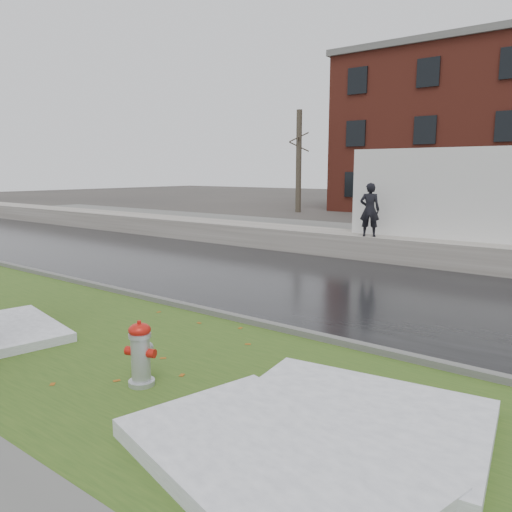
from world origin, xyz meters
The scene contains 14 objects.
ground centered at (0.00, 0.00, 0.00)m, with size 120.00×120.00×0.00m, color #47423D.
verge centered at (0.00, -1.25, 0.02)m, with size 60.00×4.50×0.04m, color #304E1A.
road centered at (0.00, 4.50, 0.01)m, with size 60.00×7.00×0.03m, color black.
parking_lot centered at (0.00, 13.00, 0.01)m, with size 60.00×9.00×0.03m, color slate.
curb centered at (0.00, 1.00, 0.07)m, with size 60.00×0.15×0.14m, color slate.
snowbank centered at (0.00, 8.70, 0.38)m, with size 60.00×1.60×0.75m, color #B0A9A0.
bg_tree_left centered at (-12.00, 22.00, 3.33)m, with size 1.40×1.62×6.50m.
bg_tree_center centered at (-6.00, 26.00, 3.33)m, with size 1.40×1.62×6.50m.
fire_hydrant centered at (1.00, -1.81, 0.48)m, with size 0.41×0.39×0.83m.
box_truck centered at (2.19, 9.99, 1.76)m, with size 10.02×2.66×3.33m.
worker centered at (-0.59, 8.10, 1.54)m, with size 0.58×0.38×1.58m, color black.
snow_patch_near centered at (3.57, -1.10, 0.12)m, with size 2.60×2.00×0.16m, color white.
snow_patch_far centered at (-2.30, -1.96, 0.11)m, with size 2.20×1.60×0.14m, color white.
snow_patch_side centered at (3.31, -2.27, 0.13)m, with size 2.80×1.80×0.18m, color white.
Camera 1 is at (5.70, -5.60, 2.68)m, focal length 35.00 mm.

